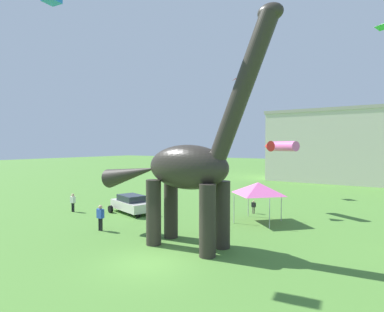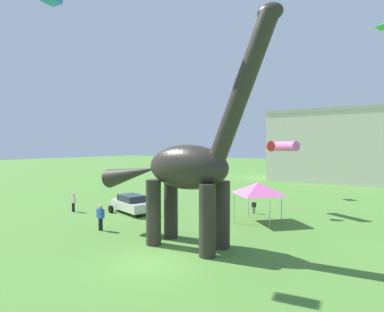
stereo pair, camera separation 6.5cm
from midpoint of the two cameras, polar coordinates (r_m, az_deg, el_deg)
The scene contains 11 objects.
ground_plane at distance 16.16m, azimuth -8.01°, elevation -18.95°, with size 240.00×240.00×0.00m, color #4C7F33.
dinosaur_sculpture at distance 17.58m, azimuth -1.12°, elevation -2.05°, with size 12.00×2.54×12.54m.
parked_sedan_left at distance 27.11m, azimuth -11.26°, elevation -8.62°, with size 4.54×2.93×1.55m.
person_strolling_adult at distance 26.92m, azimuth 11.24°, elevation -8.99°, with size 0.41×0.18×1.11m.
person_far_spectator at distance 22.09m, azimuth -16.65°, elevation -10.44°, with size 0.65×0.29×1.74m.
person_vendor_side at distance 28.95m, azimuth -21.21°, elevation -7.72°, with size 0.59×0.26×1.59m.
festival_canopy_tent at distance 23.79m, azimuth 12.05°, elevation -5.86°, with size 3.15×3.15×3.00m.
kite_mid_left at distance 32.37m, azimuth 31.73°, elevation 19.61°, with size 1.30×1.21×0.26m.
kite_trailing at distance 27.46m, azimuth 15.85°, elevation 1.75°, with size 3.02×3.13×0.89m.
kite_mid_right at distance 38.56m, azimuth 8.24°, elevation 13.99°, with size 1.40×1.41×1.51m.
background_building_block at distance 54.40m, azimuth 26.94°, elevation 1.68°, with size 24.09×10.08×11.39m.
Camera 1 is at (9.90, -11.40, 5.76)m, focal length 28.87 mm.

